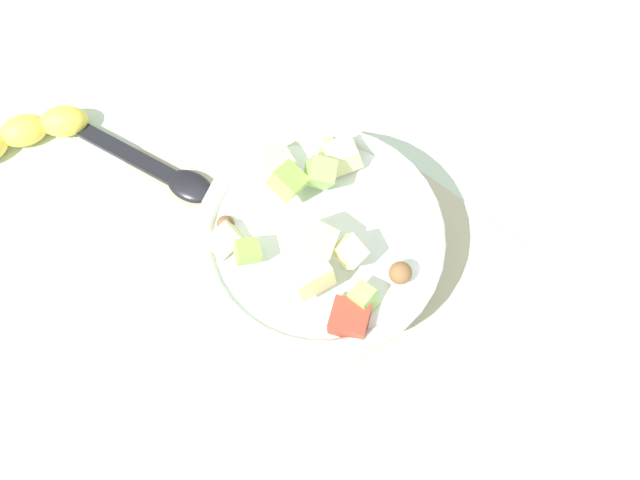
% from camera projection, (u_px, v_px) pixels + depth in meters
% --- Properties ---
extents(ground_plane, '(2.40, 2.40, 0.00)m').
position_uv_depth(ground_plane, '(307.00, 257.00, 0.73)').
color(ground_plane, silver).
extents(placemat, '(0.47, 0.33, 0.01)m').
position_uv_depth(placemat, '(307.00, 256.00, 0.72)').
color(placemat, '#BCB299').
rests_on(placemat, ground_plane).
extents(salad_bowl, '(0.25, 0.25, 0.13)m').
position_uv_depth(salad_bowl, '(320.00, 244.00, 0.68)').
color(salad_bowl, white).
rests_on(salad_bowl, placemat).
extents(serving_spoon, '(0.20, 0.06, 0.01)m').
position_uv_depth(serving_spoon, '(163.00, 172.00, 0.75)').
color(serving_spoon, black).
rests_on(serving_spoon, placemat).
extents(banana_whole, '(0.10, 0.15, 0.04)m').
position_uv_depth(banana_whole, '(24.00, 133.00, 0.77)').
color(banana_whole, yellow).
rests_on(banana_whole, ground_plane).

